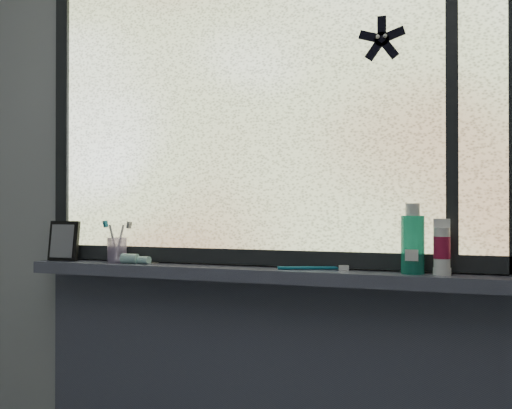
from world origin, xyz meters
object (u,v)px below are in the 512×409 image
object	(u,v)px
vanity_mirror	(64,241)
mouthwash_bottle	(413,239)
toothbrush_cup	(117,250)
cream_tube	(442,245)

from	to	relation	value
vanity_mirror	mouthwash_bottle	size ratio (longest dim) A/B	0.86
toothbrush_cup	cream_tube	size ratio (longest dim) A/B	0.76
vanity_mirror	toothbrush_cup	bearing A→B (deg)	-4.94
vanity_mirror	cream_tube	xyz separation A→B (m)	(1.30, 0.00, 0.01)
vanity_mirror	toothbrush_cup	size ratio (longest dim) A/B	1.66
vanity_mirror	cream_tube	world-z (taller)	vanity_mirror
mouthwash_bottle	cream_tube	size ratio (longest dim) A/B	1.47
vanity_mirror	cream_tube	bearing A→B (deg)	-5.26
vanity_mirror	cream_tube	size ratio (longest dim) A/B	1.26
mouthwash_bottle	cream_tube	xyz separation A→B (m)	(0.08, -0.01, -0.02)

